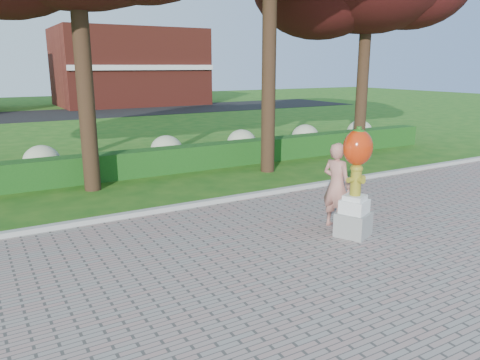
{
  "coord_description": "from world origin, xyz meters",
  "views": [
    {
      "loc": [
        -4.82,
        -6.93,
        3.37
      ],
      "look_at": [
        -0.18,
        1.0,
        1.11
      ],
      "focal_mm": 35.0,
      "sensor_mm": 36.0,
      "label": 1
    }
  ],
  "objects": [
    {
      "name": "ground",
      "position": [
        0.0,
        0.0,
        0.0
      ],
      "size": [
        100.0,
        100.0,
        0.0
      ],
      "primitive_type": "plane",
      "color": "#1D5615",
      "rests_on": "ground"
    },
    {
      "name": "walkway",
      "position": [
        0.0,
        -4.0,
        0.02
      ],
      "size": [
        40.0,
        14.0,
        0.04
      ],
      "primitive_type": "cube",
      "color": "gray",
      "rests_on": "ground"
    },
    {
      "name": "curb",
      "position": [
        0.0,
        3.0,
        0.07
      ],
      "size": [
        40.0,
        0.18,
        0.15
      ],
      "primitive_type": "cube",
      "color": "#ADADA5",
      "rests_on": "ground"
    },
    {
      "name": "lawn_hedge",
      "position": [
        0.0,
        7.0,
        0.4
      ],
      "size": [
        24.0,
        0.7,
        0.8
      ],
      "primitive_type": "cube",
      "color": "#124213",
      "rests_on": "ground"
    },
    {
      "name": "hydrangea_row",
      "position": [
        0.57,
        8.0,
        0.55
      ],
      "size": [
        20.1,
        1.1,
        0.99
      ],
      "color": "#A9B68B",
      "rests_on": "ground"
    },
    {
      "name": "street",
      "position": [
        0.0,
        28.0,
        0.01
      ],
      "size": [
        50.0,
        8.0,
        0.02
      ],
      "primitive_type": "cube",
      "color": "black",
      "rests_on": "ground"
    },
    {
      "name": "building_right",
      "position": [
        8.0,
        34.0,
        3.2
      ],
      "size": [
        12.0,
        8.0,
        6.4
      ],
      "primitive_type": "cube",
      "color": "maroon",
      "rests_on": "ground"
    },
    {
      "name": "hydrant_sculpture",
      "position": [
        1.62,
        -0.42,
        1.2
      ],
      "size": [
        0.78,
        0.78,
        2.2
      ],
      "rotation": [
        0.0,
        0.0,
        0.41
      ],
      "color": "gray",
      "rests_on": "walkway"
    },
    {
      "name": "woman",
      "position": [
        1.67,
        0.17,
        0.94
      ],
      "size": [
        0.56,
        0.74,
        1.8
      ],
      "primitive_type": "imported",
      "rotation": [
        0.0,
        0.0,
        1.79
      ],
      "color": "tan",
      "rests_on": "walkway"
    }
  ]
}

